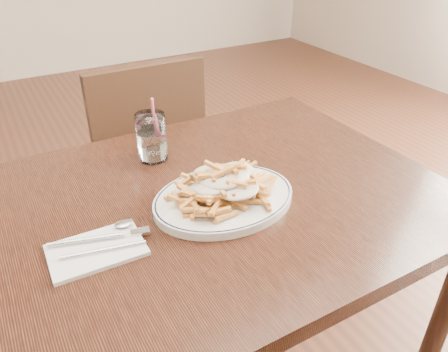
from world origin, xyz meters
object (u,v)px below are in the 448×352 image
table (187,230)px  chair_far (144,157)px  water_glass (152,139)px  fries_plate (224,198)px  loaded_fries (224,181)px

table → chair_far: bearing=78.7°
table → water_glass: size_ratio=7.11×
chair_far → fries_plate: bearing=-94.8°
table → loaded_fries: 0.16m
fries_plate → loaded_fries: 0.05m
chair_far → fries_plate: 0.77m
table → chair_far: 0.72m
table → fries_plate: fries_plate is taller
loaded_fries → chair_far: bearing=85.2°
fries_plate → water_glass: 0.28m
table → chair_far: size_ratio=1.35×
chair_far → fries_plate: chair_far is taller
fries_plate → loaded_fries: (0.00, 0.00, 0.05)m
chair_far → table: bearing=-101.3°
chair_far → water_glass: (-0.12, -0.45, 0.30)m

